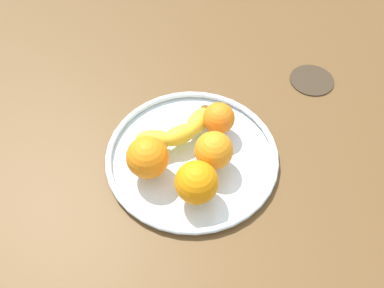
{
  "coord_description": "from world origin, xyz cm",
  "views": [
    {
      "loc": [
        -20.73,
        -44.51,
        69.91
      ],
      "look_at": [
        0.0,
        0.0,
        4.8
      ],
      "focal_mm": 40.3,
      "sensor_mm": 36.0,
      "label": 1
    }
  ],
  "objects_px": {
    "fruit_bowl": "(192,156)",
    "ambient_coaster": "(312,80)",
    "orange_front_right": "(214,150)",
    "orange_back_left": "(147,157)",
    "orange_center": "(197,182)",
    "orange_front_left": "(219,118)",
    "banana": "(179,131)"
  },
  "relations": [
    {
      "from": "fruit_bowl",
      "to": "ambient_coaster",
      "type": "height_order",
      "value": "fruit_bowl"
    },
    {
      "from": "orange_front_right",
      "to": "ambient_coaster",
      "type": "xyz_separation_m",
      "value": [
        0.31,
        0.12,
        -0.05
      ]
    },
    {
      "from": "fruit_bowl",
      "to": "orange_back_left",
      "type": "distance_m",
      "value": 0.1
    },
    {
      "from": "orange_back_left",
      "to": "fruit_bowl",
      "type": "bearing_deg",
      "value": -0.55
    },
    {
      "from": "orange_center",
      "to": "orange_back_left",
      "type": "bearing_deg",
      "value": 123.78
    },
    {
      "from": "orange_front_left",
      "to": "ambient_coaster",
      "type": "xyz_separation_m",
      "value": [
        0.27,
        0.05,
        -0.05
      ]
    },
    {
      "from": "fruit_bowl",
      "to": "orange_center",
      "type": "relative_size",
      "value": 4.34
    },
    {
      "from": "ambient_coaster",
      "to": "orange_center",
      "type": "bearing_deg",
      "value": -155.7
    },
    {
      "from": "banana",
      "to": "orange_front_left",
      "type": "relative_size",
      "value": 2.83
    },
    {
      "from": "orange_back_left",
      "to": "orange_center",
      "type": "bearing_deg",
      "value": -56.22
    },
    {
      "from": "fruit_bowl",
      "to": "banana",
      "type": "xyz_separation_m",
      "value": [
        -0.01,
        0.05,
        0.03
      ]
    },
    {
      "from": "banana",
      "to": "ambient_coaster",
      "type": "relative_size",
      "value": 1.81
    },
    {
      "from": "banana",
      "to": "fruit_bowl",
      "type": "bearing_deg",
      "value": -85.79
    },
    {
      "from": "banana",
      "to": "orange_center",
      "type": "relative_size",
      "value": 2.31
    },
    {
      "from": "orange_front_right",
      "to": "orange_center",
      "type": "relative_size",
      "value": 0.93
    },
    {
      "from": "banana",
      "to": "orange_center",
      "type": "height_order",
      "value": "orange_center"
    },
    {
      "from": "banana",
      "to": "orange_back_left",
      "type": "bearing_deg",
      "value": -153.87
    },
    {
      "from": "orange_front_right",
      "to": "orange_center",
      "type": "distance_m",
      "value": 0.08
    },
    {
      "from": "orange_center",
      "to": "orange_back_left",
      "type": "distance_m",
      "value": 0.1
    },
    {
      "from": "fruit_bowl",
      "to": "banana",
      "type": "relative_size",
      "value": 1.88
    },
    {
      "from": "orange_front_right",
      "to": "orange_back_left",
      "type": "distance_m",
      "value": 0.12
    },
    {
      "from": "fruit_bowl",
      "to": "ambient_coaster",
      "type": "relative_size",
      "value": 3.41
    },
    {
      "from": "orange_center",
      "to": "fruit_bowl",
      "type": "bearing_deg",
      "value": 70.04
    },
    {
      "from": "fruit_bowl",
      "to": "orange_front_left",
      "type": "height_order",
      "value": "orange_front_left"
    },
    {
      "from": "orange_back_left",
      "to": "orange_front_right",
      "type": "bearing_deg",
      "value": -16.94
    },
    {
      "from": "banana",
      "to": "orange_center",
      "type": "distance_m",
      "value": 0.14
    },
    {
      "from": "fruit_bowl",
      "to": "orange_front_right",
      "type": "xyz_separation_m",
      "value": [
        0.03,
        -0.04,
        0.05
      ]
    },
    {
      "from": "fruit_bowl",
      "to": "ambient_coaster",
      "type": "bearing_deg",
      "value": 13.51
    },
    {
      "from": "banana",
      "to": "orange_back_left",
      "type": "xyz_separation_m",
      "value": [
        -0.08,
        -0.05,
        0.02
      ]
    },
    {
      "from": "orange_back_left",
      "to": "ambient_coaster",
      "type": "bearing_deg",
      "value": 10.66
    },
    {
      "from": "orange_front_right",
      "to": "orange_front_left",
      "type": "height_order",
      "value": "orange_front_right"
    },
    {
      "from": "orange_center",
      "to": "orange_front_left",
      "type": "distance_m",
      "value": 0.16
    }
  ]
}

